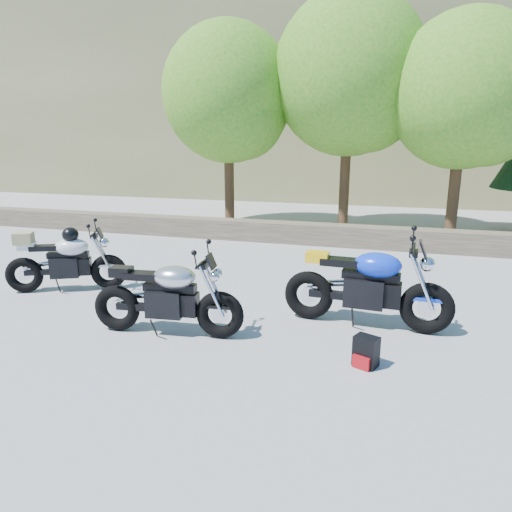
# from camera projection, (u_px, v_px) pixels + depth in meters

# --- Properties ---
(ground) EXTENTS (90.00, 90.00, 0.00)m
(ground) POSITION_uv_depth(u_px,v_px,m) (221.00, 324.00, 6.30)
(ground) COLOR gray
(ground) RESTS_ON ground
(stone_wall) EXTENTS (22.00, 0.55, 0.50)m
(stone_wall) POSITION_uv_depth(u_px,v_px,m) (301.00, 233.00, 11.35)
(stone_wall) COLOR #4A4031
(stone_wall) RESTS_ON ground
(hillside) EXTENTS (80.00, 30.00, 15.00)m
(hillside) POSITION_uv_depth(u_px,v_px,m) (417.00, 62.00, 29.64)
(hillside) COLOR brown
(hillside) RESTS_ON ground
(tree_decid_left) EXTENTS (3.67, 3.67, 5.62)m
(tree_decid_left) POSITION_uv_depth(u_px,v_px,m) (231.00, 99.00, 12.72)
(tree_decid_left) COLOR #382314
(tree_decid_left) RESTS_ON ground
(tree_decid_mid) EXTENTS (4.08, 4.08, 6.24)m
(tree_decid_mid) POSITION_uv_depth(u_px,v_px,m) (353.00, 80.00, 12.06)
(tree_decid_mid) COLOR #382314
(tree_decid_mid) RESTS_ON ground
(tree_decid_right) EXTENTS (3.54, 3.54, 5.41)m
(tree_decid_right) POSITION_uv_depth(u_px,v_px,m) (469.00, 97.00, 10.85)
(tree_decid_right) COLOR #382314
(tree_decid_right) RESTS_ON ground
(silver_bike) EXTENTS (2.03, 0.64, 1.02)m
(silver_bike) POSITION_uv_depth(u_px,v_px,m) (168.00, 298.00, 5.87)
(silver_bike) COLOR black
(silver_bike) RESTS_ON ground
(white_bike) EXTENTS (1.83, 0.99, 1.09)m
(white_bike) POSITION_uv_depth(u_px,v_px,m) (65.00, 260.00, 7.62)
(white_bike) COLOR black
(white_bike) RESTS_ON ground
(blue_bike) EXTENTS (2.27, 0.72, 1.14)m
(blue_bike) POSITION_uv_depth(u_px,v_px,m) (367.00, 287.00, 6.13)
(blue_bike) COLOR black
(blue_bike) RESTS_ON ground
(backpack) EXTENTS (0.31, 0.29, 0.35)m
(backpack) POSITION_uv_depth(u_px,v_px,m) (366.00, 352.00, 5.09)
(backpack) COLOR black
(backpack) RESTS_ON ground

